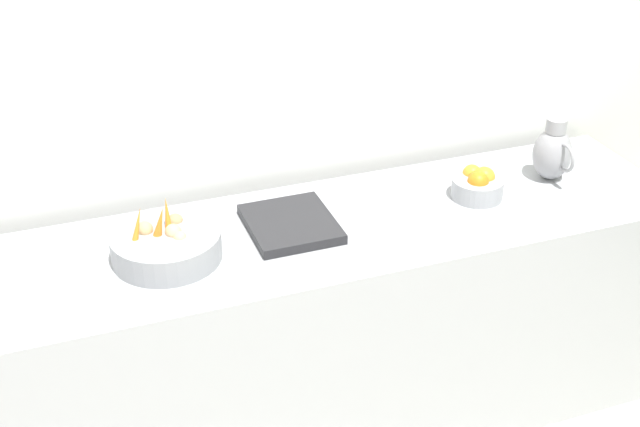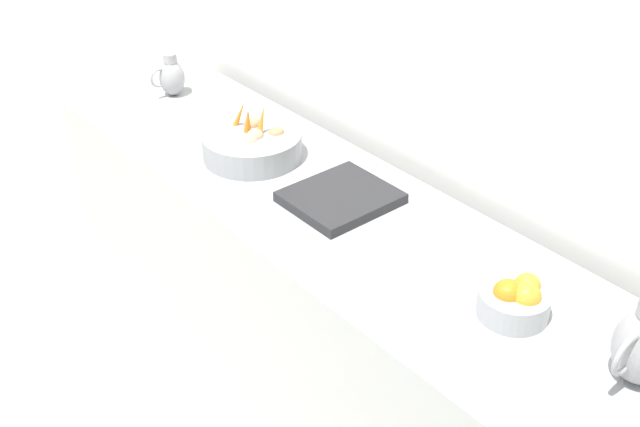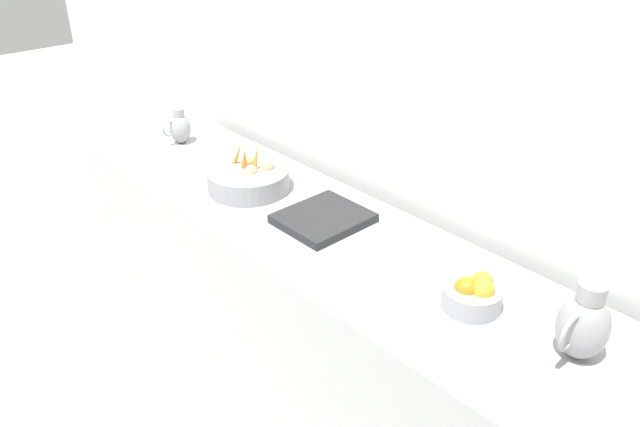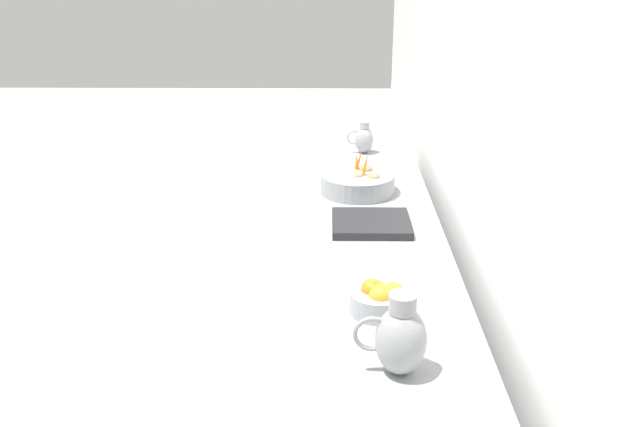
{
  "view_description": "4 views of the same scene",
  "coord_description": "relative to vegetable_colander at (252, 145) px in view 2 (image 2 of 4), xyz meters",
  "views": [
    {
      "loc": [
        0.93,
        -0.54,
        2.46
      ],
      "look_at": [
        -1.42,
        0.32,
        1.02
      ],
      "focal_mm": 47.53,
      "sensor_mm": 36.0,
      "label": 1
    },
    {
      "loc": [
        -0.09,
        1.88,
        2.27
      ],
      "look_at": [
        -1.31,
        0.4,
        1.04
      ],
      "focal_mm": 42.89,
      "sensor_mm": 36.0,
      "label": 2
    },
    {
      "loc": [
        -0.06,
        1.84,
        2.16
      ],
      "look_at": [
        -1.43,
        0.33,
        1.03
      ],
      "focal_mm": 34.54,
      "sensor_mm": 36.0,
      "label": 3
    },
    {
      "loc": [
        -1.34,
        3.03,
        2.09
      ],
      "look_at": [
        -1.31,
        0.38,
        1.04
      ],
      "focal_mm": 38.8,
      "sensor_mm": 36.0,
      "label": 4
    }
  ],
  "objects": [
    {
      "name": "vegetable_colander",
      "position": [
        0.0,
        0.0,
        0.0
      ],
      "size": [
        0.37,
        0.37,
        0.21
      ],
      "color": "gray",
      "rests_on": "prep_counter"
    },
    {
      "name": "prep_counter",
      "position": [
        -0.01,
        0.49,
        -0.51
      ],
      "size": [
        0.69,
        2.85,
        0.92
      ],
      "primitive_type": "cube",
      "color": "#9EA0A5",
      "rests_on": "ground_plane"
    },
    {
      "name": "tile_wall_left",
      "position": [
        -0.46,
        0.99,
        0.53
      ],
      "size": [
        0.1,
        7.68,
        3.0
      ],
      "primitive_type": "cube",
      "color": "white",
      "rests_on": "ground_plane"
    },
    {
      "name": "orange_bowl",
      "position": [
        -0.02,
        1.18,
        0.0
      ],
      "size": [
        0.19,
        0.19,
        0.12
      ],
      "color": "#9EA0A5",
      "rests_on": "prep_counter"
    },
    {
      "name": "counter_sink_basin",
      "position": [
        -0.04,
        0.45,
        -0.03
      ],
      "size": [
        0.34,
        0.3,
        0.04
      ],
      "primitive_type": "cube",
      "color": "#232326",
      "rests_on": "prep_counter"
    },
    {
      "name": "metal_pitcher_short",
      "position": [
        -0.06,
        -0.68,
        0.03
      ],
      "size": [
        0.16,
        0.11,
        0.19
      ],
      "color": "#939399",
      "rests_on": "prep_counter"
    }
  ]
}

